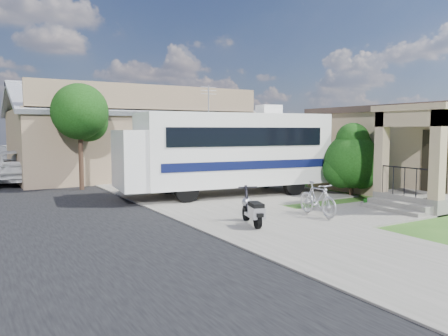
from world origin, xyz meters
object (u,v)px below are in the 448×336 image
bicycle (317,201)px  pickup_truck (17,167)px  motorhome (226,150)px  garden_hose (370,203)px  scooter (253,211)px  shrub (352,159)px

bicycle → pickup_truck: bearing=119.9°
motorhome → pickup_truck: (-6.64, 8.88, -1.02)m
bicycle → garden_hose: 2.98m
pickup_truck → scooter: bearing=113.9°
pickup_truck → garden_hose: 16.53m
bicycle → garden_hose: (2.90, 0.55, -0.40)m
motorhome → scooter: bearing=-107.0°
scooter → garden_hose: scooter is taller
motorhome → garden_hose: bearing=-49.7°
shrub → bicycle: bearing=-148.3°
motorhome → scooter: 5.81m
shrub → garden_hose: 2.73m
bicycle → scooter: bearing=-173.7°
scooter → garden_hose: (5.28, 0.63, -0.35)m
garden_hose → scooter: bearing=-173.1°
scooter → bicycle: scooter is taller
motorhome → garden_hose: size_ratio=19.66×
bicycle → pickup_truck: pickup_truck is taller
scooter → pickup_truck: size_ratio=0.26×
shrub → garden_hose: (-1.24, -2.01, -1.37)m
motorhome → scooter: (-2.28, -5.17, -1.37)m
pickup_truck → garden_hose: size_ratio=13.32×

